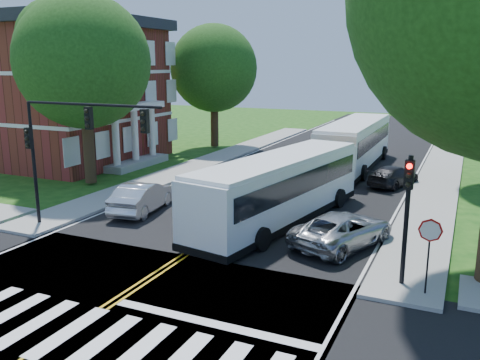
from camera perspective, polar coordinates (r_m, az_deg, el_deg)
The scene contains 21 objects.
ground at distance 16.09m, azimuth -17.47°, elevation -15.18°, with size 140.00×140.00×0.00m, color #164611.
road at distance 30.91m, azimuth 5.16°, elevation -0.99°, with size 14.00×96.00×0.01m, color black.
cross_road at distance 16.09m, azimuth -17.47°, elevation -15.16°, with size 60.00×12.00×0.01m, color black.
center_line at distance 34.62m, azimuth 7.35°, elevation 0.49°, with size 0.36×70.00×0.01m, color gold.
edge_line_w at distance 37.12m, azimuth -2.72°, elevation 1.43°, with size 0.12×70.00×0.01m, color silver.
edge_line_e at distance 33.33m, azimuth 18.59°, elevation -0.58°, with size 0.12×70.00×0.01m, color silver.
crosswalk at distance 15.76m, azimuth -18.72°, elevation -15.83°, with size 12.60×3.00×0.01m, color silver.
stop_bar at distance 15.42m, azimuth -3.14°, elevation -15.78°, with size 6.60×0.40×0.01m, color silver.
sidewalk_nw at distance 40.41m, azimuth -2.68°, elevation 2.46°, with size 2.60×40.00×0.15m, color gray.
sidewalk_ne at distance 36.15m, azimuth 21.47°, elevation 0.31°, with size 2.60×40.00×0.15m, color gray.
tree_west_near at distance 32.37m, azimuth -17.21°, elevation 12.57°, with size 8.00×8.00×11.40m.
tree_west_far at distance 45.41m, azimuth -2.95°, elevation 12.40°, with size 7.60×7.60×10.67m.
brick_building at distance 43.99m, azimuth -22.18°, elevation 9.40°, with size 20.00×13.00×10.80m.
signal_nw at distance 23.17m, azimuth -18.53°, elevation 4.73°, with size 7.15×0.46×5.66m.
signal_ne at distance 17.45m, azimuth 18.27°, elevation -2.52°, with size 0.30×0.46×4.40m.
stop_sign at distance 17.22m, azimuth 20.53°, elevation -6.15°, with size 0.76×0.08×2.53m.
bus_lead at distance 24.05m, azimuth 4.47°, elevation -0.89°, with size 4.73×12.55×3.18m.
bus_follow at distance 37.63m, azimuth 12.78°, elevation 4.03°, with size 3.20×13.07×3.38m.
hatchback at distance 26.39m, azimuth -10.88°, elevation -1.86°, with size 1.63×4.67×1.54m, color silver.
suv at distance 21.53m, azimuth 11.48°, elevation -5.45°, with size 2.36×5.11×1.42m, color #A2A5A9.
dark_sedan at distance 32.77m, azimuth 16.82°, elevation 0.43°, with size 1.74×4.28×1.24m, color black.
Camera 1 is at (9.82, -10.36, 7.43)m, focal length 38.00 mm.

